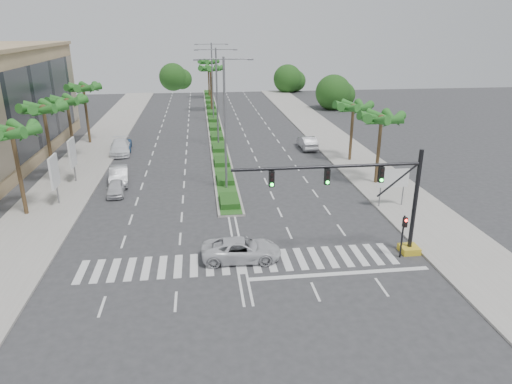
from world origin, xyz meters
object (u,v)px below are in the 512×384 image
at_px(car_parked_a, 116,188).
at_px(car_parked_d, 120,147).
at_px(car_parked_c, 122,145).
at_px(car_right, 307,142).
at_px(car_parked_b, 119,175).
at_px(car_crossing, 241,250).

distance_m(car_parked_a, car_parked_d, 14.43).
relative_size(car_parked_c, car_parked_d, 0.83).
relative_size(car_parked_a, car_parked_d, 0.67).
xyz_separation_m(car_parked_c, car_right, (22.71, -1.98, 0.16)).
xyz_separation_m(car_parked_b, car_parked_d, (-1.55, 11.11, -0.00)).
bearing_deg(car_parked_d, car_parked_b, -88.19).
bearing_deg(car_parked_d, car_crossing, -73.04).
height_order(car_parked_d, car_crossing, car_parked_d).
relative_size(car_parked_d, car_right, 1.15).
xyz_separation_m(car_parked_b, car_crossing, (10.36, -16.82, -0.09)).
height_order(car_parked_b, car_crossing, car_parked_b).
distance_m(car_parked_c, car_parked_d, 1.51).
xyz_separation_m(car_parked_c, car_crossing, (11.91, -29.43, 0.08)).
bearing_deg(car_parked_b, car_parked_c, 89.92).
bearing_deg(car_parked_a, car_right, 28.49).
height_order(car_parked_a, car_right, car_right).
xyz_separation_m(car_parked_a, car_right, (20.97, 13.84, 0.16)).
height_order(car_parked_a, car_parked_c, car_parked_c).
distance_m(car_parked_b, car_crossing, 19.75).
distance_m(car_parked_b, car_right, 23.68).
xyz_separation_m(car_parked_d, car_right, (22.71, -0.48, -0.01)).
xyz_separation_m(car_parked_b, car_parked_c, (-1.55, 12.61, -0.17)).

